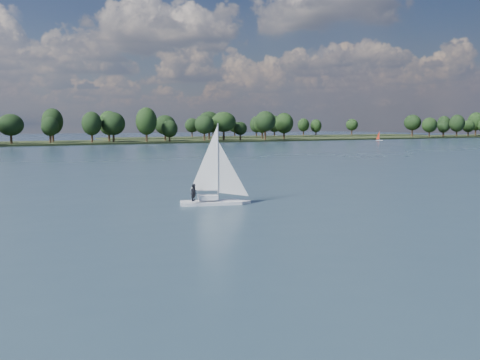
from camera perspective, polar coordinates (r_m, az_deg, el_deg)
name	(u,v)px	position (r m, az deg, el deg)	size (l,w,h in m)	color
ground	(67,163)	(118.97, -17.96, 1.76)	(700.00, 700.00, 0.00)	#233342
far_shore	(8,145)	(229.73, -23.47, 3.47)	(660.00, 40.00, 1.50)	black
far_shore_back	(280,137)	(331.66, 4.32, 4.59)	(220.00, 30.00, 1.40)	black
sailboat	(212,181)	(54.47, -3.05, -0.12)	(6.85, 3.78, 8.69)	silver
dinghy_orange	(379,138)	(272.71, 14.65, 4.35)	(3.31, 2.69, 5.01)	white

